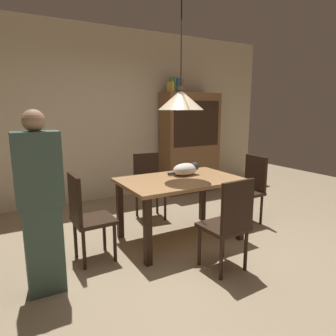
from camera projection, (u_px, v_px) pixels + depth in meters
name	position (u px, v px, depth m)	size (l,w,h in m)	color
ground	(198.00, 257.00, 3.23)	(10.00, 10.00, 0.00)	#998466
back_wall	(111.00, 115.00, 5.21)	(6.40, 0.10, 2.90)	beige
dining_table	(180.00, 187.00, 3.59)	(1.40, 0.90, 0.75)	#A87A4C
chair_left_side	(86.00, 214.00, 3.07)	(0.41, 0.41, 0.93)	black
chair_far_back	(149.00, 183.00, 4.37)	(0.44, 0.44, 0.93)	black
chair_right_side	(250.00, 186.00, 4.16)	(0.40, 0.40, 0.93)	black
chair_near_front	(229.00, 221.00, 2.87)	(0.42, 0.42, 0.93)	black
cat_sleeping	(186.00, 169.00, 3.75)	(0.39, 0.26, 0.16)	silver
pendant_lamp	(181.00, 100.00, 3.39)	(0.52, 0.52, 1.30)	beige
hutch_bookcase	(190.00, 145.00, 5.72)	(1.12, 0.45, 1.85)	brown
book_yellow_short	(170.00, 87.00, 5.31)	(0.04, 0.20, 0.18)	gold
book_green_slim	(173.00, 85.00, 5.33)	(0.03, 0.20, 0.26)	#427A4C
book_blue_wide	(176.00, 85.00, 5.36)	(0.06, 0.24, 0.24)	#384C93
book_brown_thick	(179.00, 86.00, 5.40)	(0.06, 0.24, 0.22)	brown
person_standing	(41.00, 205.00, 2.49)	(0.36, 0.22, 1.56)	#3D564C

